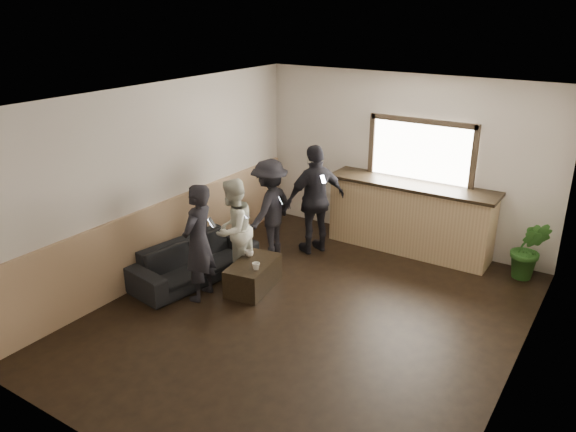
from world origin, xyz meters
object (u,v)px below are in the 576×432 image
Objects in this scene: bar_counter at (410,213)px; coffee_table at (253,275)px; cup_a at (249,253)px; person_d at (316,200)px; cup_b at (256,266)px; person_c at (270,208)px; person_b at (233,229)px; person_a at (199,243)px; potted_plant at (529,250)px; sofa at (195,261)px.

bar_counter is 2.84m from coffee_table.
person_d is at bearing 80.39° from cup_a.
coffee_table is 8.42× the size of cup_b.
bar_counter is at bearing 125.51° from person_c.
bar_counter reaches higher than cup_a.
bar_counter is at bearing 154.03° from person_d.
cup_a is 0.08× the size of person_b.
person_a is at bearing -2.42° from person_c.
person_c is at bearing -159.73° from potted_plant.
sofa is 0.83m from cup_a.
cup_b is at bearing 58.03° from person_b.
bar_counter reaches higher than sofa.
coffee_table is 0.60× the size of person_b.
bar_counter is at bearing -30.52° from sofa.
person_b is (-0.45, 0.14, 0.55)m from coffee_table.
sofa is 16.33× the size of cup_a.
sofa reaches higher than cup_a.
cup_a is 0.87m from person_a.
person_d is (0.53, 2.19, 0.07)m from person_a.
cup_b is at bearing -139.60° from potted_plant.
cup_b is 1.42m from person_c.
bar_counter reaches higher than coffee_table.
person_a is (-0.62, -0.44, 0.37)m from cup_b.
person_d is at bearing 92.92° from cup_b.
person_d is at bearing -165.13° from potted_plant.
potted_plant reaches higher than sofa.
cup_b is (-1.17, -2.62, -0.19)m from bar_counter.
potted_plant is 4.74m from person_a.
cup_b is 0.84m from person_a.
cup_b is 0.07× the size of person_c.
coffee_table is at bearing 26.50° from person_d.
bar_counter is 1.52× the size of person_d.
person_d is (0.53, 0.52, 0.10)m from person_c.
person_a is at bearing -144.67° from cup_b.
bar_counter is at bearing 178.58° from potted_plant.
cup_a is at bearing 138.62° from cup_b.
cup_b is at bearing 115.53° from person_a.
person_a is 1.03× the size of person_c.
cup_a is 0.07× the size of person_c.
person_c is (-0.45, 1.07, 0.59)m from coffee_table.
cup_a is 4.06m from potted_plant.
cup_a is 1.11× the size of cup_b.
potted_plant is 4.31m from person_b.
person_c is (-0.62, 1.23, 0.34)m from cup_b.
bar_counter reaches higher than person_b.
person_b reaches higher than coffee_table.
person_b is (0.45, 0.36, 0.47)m from sofa.
sofa is at bearing -129.93° from bar_counter.
cup_a reaches higher than coffee_table.
potted_plant is at bearing 34.15° from cup_a.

